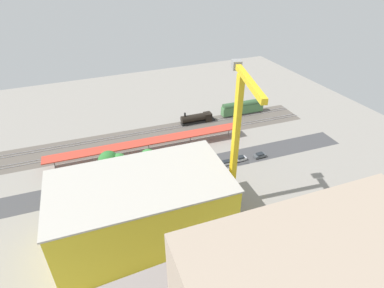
{
  "coord_description": "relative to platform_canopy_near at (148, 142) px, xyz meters",
  "views": [
    {
      "loc": [
        28.94,
        79.52,
        59.62
      ],
      "look_at": [
        -3.34,
        2.05,
        6.84
      ],
      "focal_mm": 28.93,
      "sensor_mm": 36.0,
      "label": 1
    }
  ],
  "objects": [
    {
      "name": "box_truck_1",
      "position": [
        -3.68,
        18.77,
        -2.33
      ],
      "size": [
        9.94,
        3.75,
        3.21
      ],
      "color": "black",
      "rests_on": "ground"
    },
    {
      "name": "tower_crane",
      "position": [
        -13.11,
        35.26,
        18.08
      ],
      "size": [
        7.51,
        21.07,
        38.82
      ],
      "color": "gray",
      "rests_on": "ground"
    },
    {
      "name": "parked_car_1",
      "position": [
        -26.47,
        17.31,
        -3.17
      ],
      "size": [
        4.16,
        1.75,
        1.69
      ],
      "color": "black",
      "rests_on": "ground"
    },
    {
      "name": "street_tree_0",
      "position": [
        11.93,
        10.17,
        1.43
      ],
      "size": [
        5.42,
        5.42,
        8.07
      ],
      "color": "brown",
      "rests_on": "ground"
    },
    {
      "name": "ground_plane",
      "position": [
        -8.15,
        9.44,
        -3.92
      ],
      "size": [
        183.64,
        183.64,
        0.0
      ],
      "primitive_type": "plane",
      "color": "gray",
      "rests_on": "ground"
    },
    {
      "name": "construction_roof_slab",
      "position": [
        11.09,
        35.71,
        12.78
      ],
      "size": [
        41.09,
        23.85,
        0.4
      ],
      "primitive_type": "cube",
      "rotation": [
        0.0,
        0.0,
        -0.05
      ],
      "color": "#B7B2A8",
      "rests_on": "construction_building"
    },
    {
      "name": "platform_canopy_near",
      "position": [
        0.0,
        0.0,
        0.0
      ],
      "size": [
        68.12,
        8.05,
        4.13
      ],
      "color": "#C63D2D",
      "rests_on": "ground"
    },
    {
      "name": "parked_car_4",
      "position": [
        -7.96,
        17.71,
        -3.15
      ],
      "size": [
        4.38,
        2.13,
        1.71
      ],
      "color": "black",
      "rests_on": "ground"
    },
    {
      "name": "parked_car_3",
      "position": [
        -14.44,
        17.43,
        -3.14
      ],
      "size": [
        4.1,
        1.83,
        1.76
      ],
      "color": "black",
      "rests_on": "ground"
    },
    {
      "name": "traffic_light",
      "position": [
        -22.93,
        18.89,
        0.68
      ],
      "size": [
        0.5,
        0.36,
        6.97
      ],
      "color": "#333333",
      "rests_on": "ground"
    },
    {
      "name": "parked_car_0",
      "position": [
        -33.59,
        18.13,
        -3.19
      ],
      "size": [
        4.12,
        1.95,
        1.63
      ],
      "color": "black",
      "rests_on": "ground"
    },
    {
      "name": "street_tree_2",
      "position": [
        14.75,
        9.17,
        1.82
      ],
      "size": [
        6.38,
        6.38,
        8.95
      ],
      "color": "brown",
      "rests_on": "ground"
    },
    {
      "name": "street_asphalt",
      "position": [
        -8.15,
        14.44,
        -3.92
      ],
      "size": [
        115.08,
        14.81,
        0.01
      ],
      "primitive_type": "cube",
      "rotation": [
        0.0,
        0.0,
        -0.05
      ],
      "color": "#424244",
      "rests_on": "ground"
    },
    {
      "name": "box_truck_0",
      "position": [
        -1.87,
        19.86,
        -2.18
      ],
      "size": [
        10.03,
        3.78,
        3.53
      ],
      "color": "black",
      "rests_on": "ground"
    },
    {
      "name": "construction_building",
      "position": [
        11.09,
        35.71,
        4.33
      ],
      "size": [
        40.46,
        23.22,
        16.5
      ],
      "primitive_type": "cube",
      "rotation": [
        0.0,
        0.0,
        -0.05
      ],
      "color": "yellow",
      "rests_on": "ground"
    },
    {
      "name": "rail_bed",
      "position": [
        -8.15,
        -9.35,
        -3.92
      ],
      "size": [
        115.37,
        20.56,
        0.01
      ],
      "primitive_type": "cube",
      "rotation": [
        0.0,
        0.0,
        -0.05
      ],
      "color": "#5B544C",
      "rests_on": "ground"
    },
    {
      "name": "track_rails",
      "position": [
        -8.15,
        -9.35,
        -3.74
      ],
      "size": [
        114.63,
        14.14,
        0.12
      ],
      "color": "#9E9EA8",
      "rests_on": "ground"
    },
    {
      "name": "passenger_coach",
      "position": [
        -44.77,
        -12.74,
        -0.81
      ],
      "size": [
        18.79,
        3.82,
        5.9
      ],
      "color": "black",
      "rests_on": "ground"
    },
    {
      "name": "locomotive",
      "position": [
        -24.19,
        -12.74,
        -2.01
      ],
      "size": [
        14.18,
        3.66,
        5.33
      ],
      "color": "black",
      "rests_on": "ground"
    },
    {
      "name": "parked_car_5",
      "position": [
        -1.54,
        17.57,
        -3.11
      ],
      "size": [
        4.49,
        1.93,
        1.83
      ],
      "color": "black",
      "rests_on": "ground"
    },
    {
      "name": "parked_car_2",
      "position": [
        -21.2,
        17.54,
        -3.24
      ],
      "size": [
        4.69,
        2.03,
        1.52
      ],
      "color": "black",
      "rests_on": "ground"
    },
    {
      "name": "street_tree_1",
      "position": [
        2.68,
        9.56,
        0.51
      ],
      "size": [
        5.03,
        5.03,
        6.96
      ],
      "color": "brown",
      "rests_on": "ground"
    }
  ]
}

